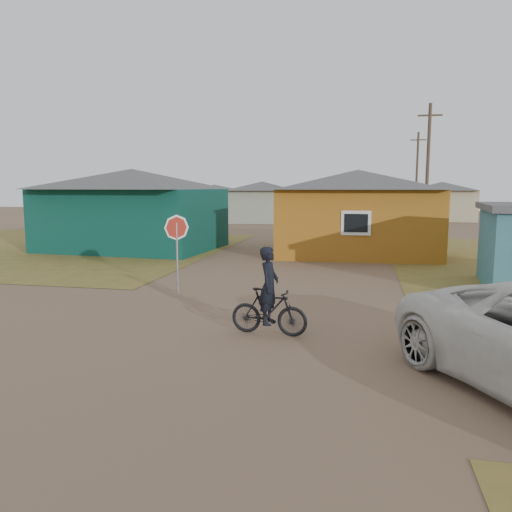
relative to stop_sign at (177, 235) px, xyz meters
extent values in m
plane|color=brown|center=(2.58, -4.03, -1.71)|extent=(120.00, 120.00, 0.00)
cube|color=olive|center=(-11.42, 8.97, -1.70)|extent=(20.00, 18.00, 0.00)
cube|color=#09362E|center=(-5.92, 9.47, -0.21)|extent=(8.40, 6.54, 3.00)
pyramid|color=#3D3E40|center=(-5.92, 9.47, 1.79)|extent=(8.93, 7.08, 1.00)
cube|color=#9B5F17|center=(5.08, 9.97, -0.21)|extent=(7.21, 6.24, 3.00)
pyramid|color=#3D3E40|center=(5.08, 9.97, 1.74)|extent=(7.72, 6.76, 0.90)
cube|color=silver|center=(5.08, 6.94, -0.06)|extent=(1.20, 0.06, 1.00)
cube|color=black|center=(5.08, 6.91, -0.06)|extent=(0.95, 0.04, 0.75)
cube|color=gray|center=(-3.42, 29.97, -0.31)|extent=(6.49, 5.60, 2.80)
pyramid|color=#3D3E40|center=(-3.42, 29.97, 1.49)|extent=(7.04, 6.15, 0.80)
cube|color=tan|center=(12.58, 35.97, -0.31)|extent=(6.41, 5.50, 2.80)
pyramid|color=#3D3E40|center=(12.58, 35.97, 1.49)|extent=(6.95, 6.05, 0.80)
cube|color=gray|center=(-11.42, 41.97, -0.36)|extent=(5.75, 5.28, 2.70)
pyramid|color=#3D3E40|center=(-11.42, 41.97, 1.34)|extent=(6.28, 5.81, 0.70)
cylinder|color=#47372A|center=(9.08, 17.97, 2.29)|extent=(0.20, 0.20, 8.00)
cube|color=#47372A|center=(9.08, 17.97, 5.59)|extent=(1.40, 0.10, 0.10)
cylinder|color=#47372A|center=(10.08, 33.97, 2.29)|extent=(0.20, 0.20, 8.00)
cube|color=#47372A|center=(10.08, 33.97, 5.59)|extent=(1.40, 0.10, 0.10)
cylinder|color=gray|center=(0.00, 0.00, -0.67)|extent=(0.06, 0.06, 2.07)
imported|color=black|center=(3.43, -3.67, -1.21)|extent=(1.70, 0.64, 1.00)
imported|color=black|center=(3.43, -3.67, -0.65)|extent=(0.45, 0.64, 1.64)
camera|label=1|loc=(5.29, -13.76, 1.40)|focal=35.00mm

